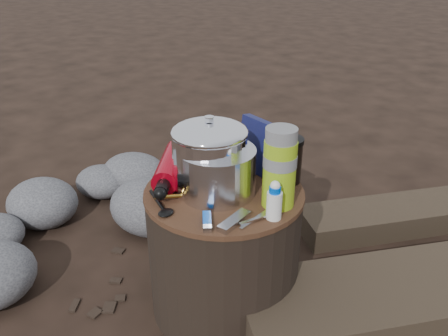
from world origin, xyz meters
The scene contains 16 objects.
ground centered at (0.00, 0.00, 0.00)m, with size 60.00×60.00×0.00m, color black.
stump centered at (0.00, 0.00, 0.20)m, with size 0.44×0.44×0.41m, color black.
rock_ring centered at (-0.67, 0.01, 0.10)m, with size 0.47×1.03×0.20m, color #525256, non-canonical shape.
log_small centered at (0.44, 0.87, 0.05)m, with size 0.21×1.12×0.09m, color #362B1F.
foil_windscreen centered at (-0.01, -0.02, 0.47)m, with size 0.21×0.21×0.13m, color silver.
camping_pot centered at (-0.04, -0.01, 0.51)m, with size 0.20×0.20×0.20m, color white.
fuel_bottle centered at (-0.17, -0.02, 0.45)m, with size 0.07×0.29×0.07m, color #A40414, non-canonical shape.
thermos centered at (0.16, 0.02, 0.52)m, with size 0.09×0.09×0.21m, color #93BE19.
travel_mug centered at (0.11, 0.15, 0.47)m, with size 0.09×0.09×0.13m, color black.
stuff_sack centered at (-0.11, 0.15, 0.47)m, with size 0.16×0.13×0.11m, color #D3AE00.
food_pouch centered at (0.01, 0.16, 0.49)m, with size 0.13×0.03×0.16m, color #131749.
lighter centered at (0.05, -0.16, 0.42)m, with size 0.02×0.08×0.01m, color blue.
multitool centered at (0.11, -0.13, 0.42)m, with size 0.03×0.11×0.01m, color #B8B8BD.
pot_grabber centered at (0.15, -0.08, 0.41)m, with size 0.03×0.12×0.01m, color #B8B8BD, non-canonical shape.
spork centered at (-0.11, -0.15, 0.42)m, with size 0.03×0.14×0.01m, color black, non-canonical shape.
squeeze_bottle centered at (0.18, -0.05, 0.46)m, with size 0.04×0.04×0.09m, color white.
Camera 1 is at (0.63, -0.95, 1.05)m, focal length 37.52 mm.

